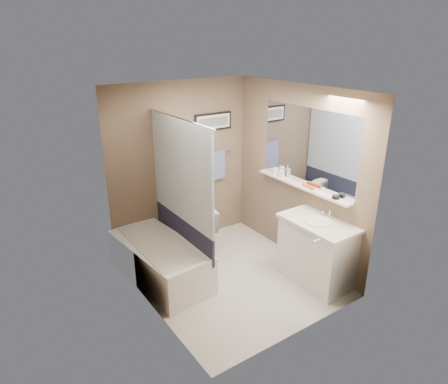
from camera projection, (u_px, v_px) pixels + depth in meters
ground at (230, 277)px, 5.22m from camera, size 2.50×2.50×0.00m
ceiling at (232, 91)px, 4.35m from camera, size 2.20×2.50×0.04m
wall_back at (182, 166)px, 5.72m from camera, size 2.20×0.04×2.40m
wall_front at (305, 230)px, 3.83m from camera, size 2.20×0.04×2.40m
wall_left at (148, 213)px, 4.21m from camera, size 0.04×2.50×2.40m
wall_right at (297, 175)px, 5.35m from camera, size 0.04×2.50×2.40m
tile_surround at (130, 214)px, 4.66m from camera, size 0.02×1.55×2.00m
curtain_rod at (179, 118)px, 4.64m from camera, size 0.02×1.55×0.02m
curtain_upper at (181, 171)px, 4.88m from camera, size 0.03×1.45×1.28m
curtain_lower at (183, 231)px, 5.18m from camera, size 0.03×1.45×0.36m
mirror at (308, 147)px, 5.09m from camera, size 0.02×1.60×1.00m
shelf at (302, 186)px, 5.25m from camera, size 0.12×1.60×0.03m
towel_bar at (214, 154)px, 5.97m from camera, size 0.60×0.02×0.02m
towel at (215, 166)px, 6.02m from camera, size 0.34×0.05×0.44m
art_frame at (213, 122)px, 5.81m from camera, size 0.62×0.02×0.26m
art_mat at (214, 122)px, 5.79m from camera, size 0.56×0.00×0.20m
art_image at (214, 122)px, 5.79m from camera, size 0.50×0.00×0.13m
door at (342, 234)px, 4.19m from camera, size 0.80×0.02×2.00m
door_handle at (316, 241)px, 4.05m from camera, size 0.10×0.02×0.02m
bathtub at (160, 261)px, 5.12m from camera, size 0.84×1.56×0.50m
tub_rim at (159, 244)px, 5.03m from camera, size 0.56×1.36×0.02m
toilet at (198, 227)px, 5.78m from camera, size 0.54×0.77×0.72m
vanity at (316, 253)px, 5.01m from camera, size 0.51×0.90×0.80m
countertop at (318, 223)px, 4.85m from camera, size 0.54×0.96×0.04m
sink_basin at (318, 221)px, 4.84m from camera, size 0.34×0.34×0.01m
faucet_spout at (330, 214)px, 4.93m from camera, size 0.02×0.02×0.10m
faucet_knob at (323, 213)px, 5.01m from camera, size 0.05×0.05×0.05m
candle_bowl_near at (336, 197)px, 4.80m from camera, size 0.09×0.09×0.04m
hair_brush_front at (308, 186)px, 5.15m from camera, size 0.07×0.22×0.04m
pink_comb at (292, 181)px, 5.38m from camera, size 0.04×0.16×0.01m
glass_jar at (276, 171)px, 5.62m from camera, size 0.08×0.08×0.10m
soap_bottle at (281, 172)px, 5.52m from camera, size 0.07×0.07×0.15m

